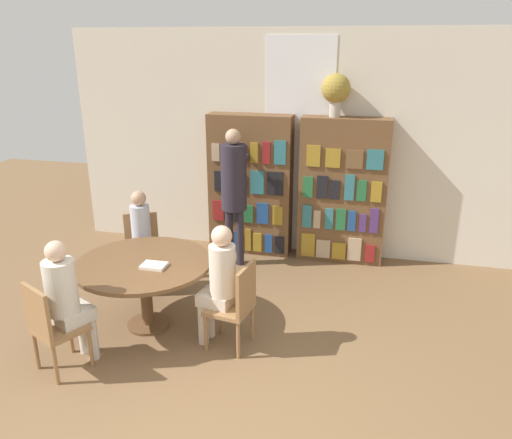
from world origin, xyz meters
name	(u,v)px	position (x,y,z in m)	size (l,w,h in m)	color
wall_back	(299,145)	(0.00, 3.91, 1.51)	(6.40, 0.07, 3.00)	beige
bookshelf_left	(250,185)	(-0.62, 3.71, 0.96)	(1.13, 0.34, 1.92)	brown
bookshelf_right	(342,192)	(0.63, 3.71, 0.96)	(1.13, 0.34, 1.92)	brown
flower_vase	(336,90)	(0.47, 3.72, 2.25)	(0.36, 0.36, 0.53)	#B7AD9E
reading_table	(144,271)	(-1.18, 1.51, 0.63)	(1.37, 1.37, 0.73)	brown
chair_near_camera	(51,325)	(-1.65, 0.59, 0.48)	(0.54, 0.54, 0.88)	olive
chair_left_side	(142,246)	(-1.65, 2.42, 0.48)	(0.54, 0.54, 0.88)	olive
chair_far_side	(236,303)	(-0.17, 1.35, 0.48)	(0.46, 0.46, 0.88)	olive
seated_reader_left	(142,237)	(-1.57, 2.25, 0.67)	(0.34, 0.39, 1.22)	#B2B7C6
seated_reader_right	(219,279)	(-0.35, 1.38, 0.70)	(0.38, 0.30, 1.24)	beige
seated_reader_back	(66,295)	(-1.57, 0.75, 0.70)	(0.39, 0.42, 1.23)	beige
librarian_standing	(234,183)	(-0.71, 3.21, 1.12)	(0.33, 0.60, 1.81)	#28232D
open_book_on_table	(154,266)	(-1.03, 1.41, 0.75)	(0.24, 0.18, 0.03)	silver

